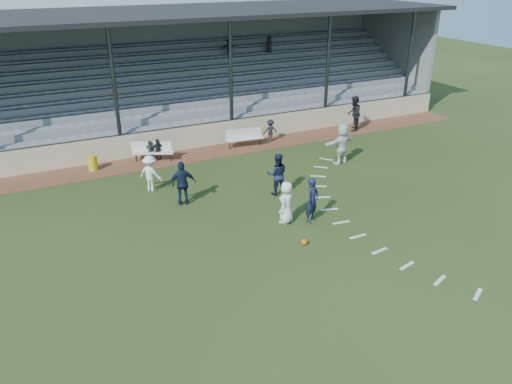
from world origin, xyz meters
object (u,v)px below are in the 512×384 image
bench_left (152,149)px  trash_bin (93,163)px  official (354,114)px  bench_right (244,136)px  player_navy_lead (312,200)px  football (304,242)px  player_white_lead (286,202)px

bench_left → trash_bin: 2.89m
official → bench_right: bearing=-49.2°
bench_left → player_navy_lead: 9.63m
trash_bin → bench_right: bearing=-0.4°
bench_right → player_navy_lead: bearing=-92.6°
bench_right → football: size_ratio=9.24×
bench_left → trash_bin: (-2.88, -0.01, -0.21)m
trash_bin → player_navy_lead: 11.05m
bench_left → player_navy_lead: (3.69, -8.89, 0.30)m
bench_left → trash_bin: bench_left is taller
bench_left → official: (11.80, -0.35, 0.44)m
trash_bin → official: size_ratio=0.35×
bench_left → football: bearing=-51.8°
player_white_lead → football: bearing=43.1°
bench_left → football: 10.60m
official → player_white_lead: bearing=-4.6°
trash_bin → bench_left: bearing=0.3°
bench_right → trash_bin: size_ratio=2.85×
bench_left → trash_bin: bearing=-155.4°
bench_left → bench_right: (4.95, -0.07, 0.00)m
player_navy_lead → official: (8.11, 8.54, 0.15)m
bench_left → bench_right: bearing=23.5°
bench_right → player_navy_lead: player_navy_lead is taller
bench_right → football: (-2.41, -10.21, -0.47)m
football → player_white_lead: 1.91m
bench_left → bench_right: 4.95m
bench_left → football: bench_left is taller
trash_bin → official: 14.69m
bench_right → player_white_lead: bearing=-98.8°
trash_bin → player_navy_lead: player_navy_lead is taller
bench_right → bench_left: bearing=-175.3°
player_white_lead → official: size_ratio=0.81×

